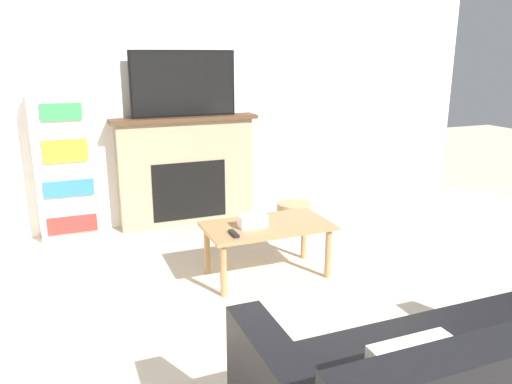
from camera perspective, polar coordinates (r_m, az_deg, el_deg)
wall_back at (r=5.42m, az=-7.01°, el=10.86°), size 6.83×0.06×2.70m
fireplace at (r=5.36m, az=-7.95°, el=2.45°), size 1.52×0.28×1.16m
tv at (r=5.21m, az=-8.28°, el=12.14°), size 1.08×0.03×0.66m
coffee_table at (r=4.06m, az=1.29°, el=-4.49°), size 1.02×0.55×0.45m
tissue_box at (r=3.97m, az=-0.41°, el=-3.32°), size 0.22×0.12×0.10m
remote_control at (r=3.81m, az=-2.56°, el=-4.77°), size 0.04×0.15×0.02m
bookshelf at (r=5.16m, az=-20.84°, el=2.70°), size 0.57×0.29×1.45m
storage_basket at (r=5.47m, az=4.31°, el=-2.32°), size 0.37×0.37×0.22m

